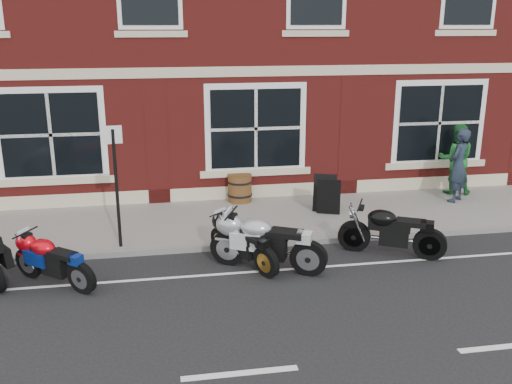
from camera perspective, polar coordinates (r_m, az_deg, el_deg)
ground at (r=10.70m, az=-3.92°, el=-8.68°), size 80.00×80.00×0.00m
sidewalk at (r=13.45m, az=-5.25°, el=-3.03°), size 30.00×3.00×0.12m
kerb at (r=11.97m, az=-4.63°, el=-5.55°), size 30.00×0.16×0.12m
moto_sport_red at (r=10.92m, az=-19.62°, el=-6.28°), size 1.57×1.31×0.87m
moto_sport_black at (r=11.10m, az=-1.30°, el=-4.82°), size 1.10×1.78×0.89m
moto_sport_silver at (r=10.86m, az=0.98°, el=-4.82°), size 2.11×1.20×1.04m
moto_naked_black at (r=11.86m, az=13.23°, el=-3.60°), size 1.98×1.13×0.97m
pedestrian_left at (r=15.39m, az=19.56°, el=2.51°), size 0.82×0.80×1.90m
pedestrian_right at (r=16.14m, az=19.35°, el=3.14°), size 1.10×0.97×1.89m
a_board_sign at (r=13.80m, az=7.08°, el=-0.29°), size 0.65×0.54×0.93m
barrel_planter at (r=14.65m, az=-1.64°, el=0.41°), size 0.64×0.64×0.71m
parking_sign at (r=11.72m, az=-13.83°, el=1.33°), size 0.36×0.08×2.52m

